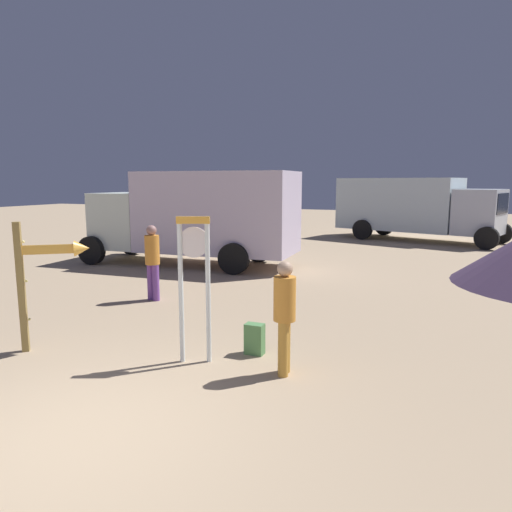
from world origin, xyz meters
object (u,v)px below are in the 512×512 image
box_truck_near (198,215)px  box_truck_far (413,206)px  person_near_clock (285,312)px  arrow_sign (47,268)px  person_distant (152,259)px  standing_clock (194,273)px  backpack (255,339)px

box_truck_near → box_truck_far: 10.90m
person_near_clock → box_truck_far: bearing=88.5°
arrow_sign → person_distant: size_ratio=1.20×
person_near_clock → box_truck_near: size_ratio=0.23×
arrow_sign → person_near_clock: bearing=7.4°
arrow_sign → person_distant: arrow_sign is taller
standing_clock → box_truck_near: size_ratio=0.31×
arrow_sign → box_truck_far: 17.35m
person_near_clock → person_distant: person_distant is taller
arrow_sign → person_near_clock: (3.71, 0.48, -0.42)m
standing_clock → box_truck_far: (1.78, 16.42, 0.21)m
person_near_clock → box_truck_near: bearing=126.9°
arrow_sign → backpack: size_ratio=4.23×
box_truck_far → arrow_sign: bearing=-103.8°
box_truck_near → box_truck_far: bearing=58.0°
standing_clock → person_distant: standing_clock is taller
box_truck_far → person_distant: bearing=-108.1°
box_truck_near → box_truck_far: box_truck_near is taller
person_near_clock → backpack: (-0.67, 0.55, -0.65)m
arrow_sign → backpack: bearing=18.7°
person_near_clock → backpack: person_near_clock is taller
person_near_clock → backpack: 1.08m
person_near_clock → backpack: size_ratio=3.30×
arrow_sign → backpack: 3.39m
standing_clock → person_distant: 3.89m
standing_clock → person_distant: (-2.68, 2.80, -0.39)m
backpack → box_truck_far: bearing=86.1°
backpack → box_truck_near: size_ratio=0.07×
box_truck_near → arrow_sign: bearing=-77.8°
standing_clock → person_near_clock: size_ratio=1.35×
person_near_clock → box_truck_far: size_ratio=0.21×
backpack → person_distant: 4.08m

